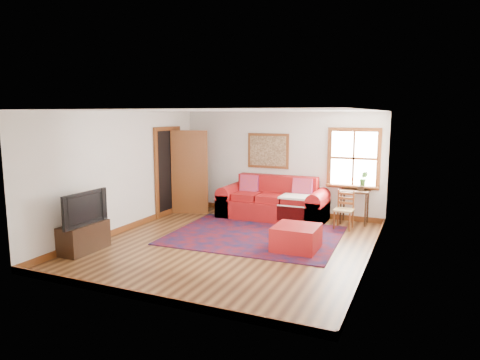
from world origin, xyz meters
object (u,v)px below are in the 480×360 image
at_px(red_ottoman, 296,238).
at_px(side_table, 355,196).
at_px(red_leather_sofa, 273,205).
at_px(media_cabinet, 84,237).
at_px(ladder_back_chair, 344,208).

relative_size(red_ottoman, side_table, 1.03).
bearing_deg(red_leather_sofa, side_table, 8.25).
height_order(side_table, media_cabinet, side_table).
bearing_deg(red_ottoman, side_table, 74.37).
distance_m(red_leather_sofa, ladder_back_chair, 1.73).
xyz_separation_m(red_ottoman, side_table, (0.65, 2.38, 0.41)).
bearing_deg(media_cabinet, side_table, 43.98).
distance_m(ladder_back_chair, media_cabinet, 5.27).
height_order(red_leather_sofa, side_table, red_leather_sofa).
bearing_deg(side_table, red_leather_sofa, -171.75).
relative_size(side_table, ladder_back_chair, 0.92).
relative_size(red_leather_sofa, ladder_back_chair, 3.03).
bearing_deg(side_table, red_ottoman, -105.30).
height_order(red_leather_sofa, media_cabinet, red_leather_sofa).
bearing_deg(side_table, ladder_back_chair, -103.21).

